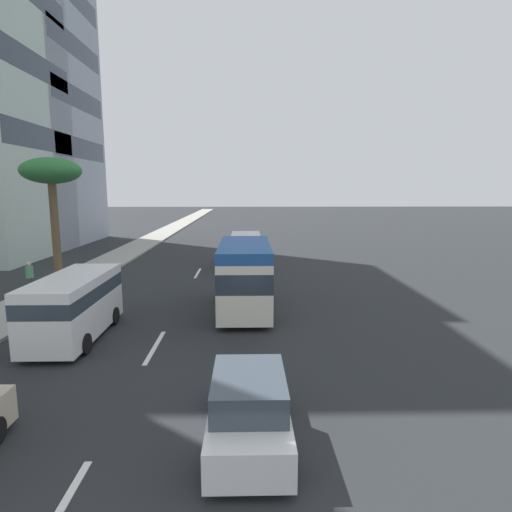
{
  "coord_description": "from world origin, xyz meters",
  "views": [
    {
      "loc": [
        -2.79,
        -3.3,
        5.59
      ],
      "look_at": [
        19.2,
        -3.78,
        2.07
      ],
      "focal_mm": 29.54,
      "sensor_mm": 36.0,
      "label": 1
    }
  ],
  "objects_px": {
    "minibus_lead": "(245,274)",
    "pedestrian_near_lamp": "(30,276)",
    "van_fourth": "(74,303)",
    "car_second": "(249,408)",
    "van_third": "(246,248)",
    "palm_tree": "(51,175)"
  },
  "relations": [
    {
      "from": "car_second",
      "to": "van_third",
      "type": "xyz_separation_m",
      "value": [
        21.27,
        0.11,
        0.58
      ]
    },
    {
      "from": "van_third",
      "to": "palm_tree",
      "type": "distance_m",
      "value": 13.3
    },
    {
      "from": "pedestrian_near_lamp",
      "to": "palm_tree",
      "type": "bearing_deg",
      "value": -141.62
    },
    {
      "from": "van_fourth",
      "to": "pedestrian_near_lamp",
      "type": "distance_m",
      "value": 8.04
    },
    {
      "from": "minibus_lead",
      "to": "pedestrian_near_lamp",
      "type": "height_order",
      "value": "minibus_lead"
    },
    {
      "from": "van_third",
      "to": "pedestrian_near_lamp",
      "type": "bearing_deg",
      "value": 125.98
    },
    {
      "from": "car_second",
      "to": "van_fourth",
      "type": "relative_size",
      "value": 0.76
    },
    {
      "from": "pedestrian_near_lamp",
      "to": "palm_tree",
      "type": "xyz_separation_m",
      "value": [
        3.66,
        0.15,
        5.32
      ]
    },
    {
      "from": "minibus_lead",
      "to": "car_second",
      "type": "bearing_deg",
      "value": -179.26
    },
    {
      "from": "car_second",
      "to": "van_third",
      "type": "distance_m",
      "value": 21.28
    },
    {
      "from": "minibus_lead",
      "to": "van_fourth",
      "type": "xyz_separation_m",
      "value": [
        -3.47,
        6.38,
        -0.35
      ]
    },
    {
      "from": "car_second",
      "to": "minibus_lead",
      "type": "bearing_deg",
      "value": 0.74
    },
    {
      "from": "car_second",
      "to": "van_third",
      "type": "relative_size",
      "value": 0.77
    },
    {
      "from": "minibus_lead",
      "to": "palm_tree",
      "type": "bearing_deg",
      "value": 60.07
    },
    {
      "from": "car_second",
      "to": "pedestrian_near_lamp",
      "type": "relative_size",
      "value": 2.41
    },
    {
      "from": "minibus_lead",
      "to": "van_third",
      "type": "bearing_deg",
      "value": -0.09
    },
    {
      "from": "minibus_lead",
      "to": "car_second",
      "type": "xyz_separation_m",
      "value": [
        -10.17,
        -0.13,
        -0.95
      ]
    },
    {
      "from": "minibus_lead",
      "to": "palm_tree",
      "type": "relative_size",
      "value": 0.86
    },
    {
      "from": "car_second",
      "to": "van_fourth",
      "type": "height_order",
      "value": "van_fourth"
    },
    {
      "from": "minibus_lead",
      "to": "palm_tree",
      "type": "xyz_separation_m",
      "value": [
        6.57,
        11.41,
        4.69
      ]
    },
    {
      "from": "van_third",
      "to": "van_fourth",
      "type": "relative_size",
      "value": 0.99
    },
    {
      "from": "car_second",
      "to": "van_third",
      "type": "bearing_deg",
      "value": 0.3
    }
  ]
}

